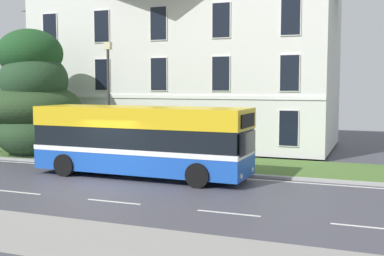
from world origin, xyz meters
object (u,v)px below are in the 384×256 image
at_px(street_lamp_post, 109,92).
at_px(evergreen_tree, 35,101).
at_px(georgian_townhouse, 187,56).
at_px(single_decker_bus, 141,140).

bearing_deg(street_lamp_post, evergreen_tree, 174.51).
distance_m(georgian_townhouse, street_lamp_post, 8.42).
bearing_deg(single_decker_bus, street_lamp_post, 139.45).
xyz_separation_m(georgian_townhouse, single_decker_bus, (2.29, -11.08, -4.23)).
height_order(single_decker_bus, street_lamp_post, street_lamp_post).
relative_size(evergreen_tree, street_lamp_post, 1.21).
height_order(georgian_townhouse, single_decker_bus, georgian_townhouse).
bearing_deg(street_lamp_post, georgian_townhouse, 82.17).
height_order(georgian_townhouse, street_lamp_post, georgian_townhouse).
xyz_separation_m(evergreen_tree, single_decker_bus, (8.38, -3.52, -1.47)).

